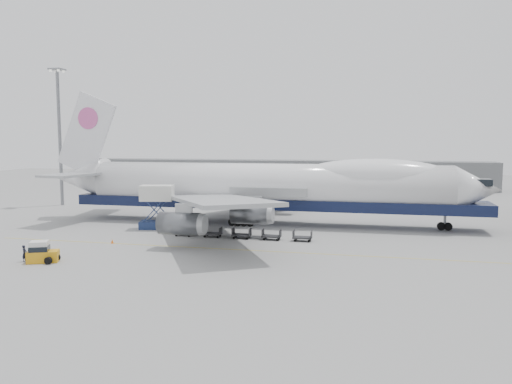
% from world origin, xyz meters
% --- Properties ---
extents(ground, '(260.00, 260.00, 0.00)m').
position_xyz_m(ground, '(0.00, 0.00, 0.00)').
color(ground, gray).
rests_on(ground, ground).
extents(apron_line, '(60.00, 0.15, 0.01)m').
position_xyz_m(apron_line, '(0.00, -6.00, 0.01)').
color(apron_line, gold).
rests_on(apron_line, ground).
extents(hangar, '(110.00, 8.00, 7.00)m').
position_xyz_m(hangar, '(-10.00, 70.00, 3.50)').
color(hangar, slate).
rests_on(hangar, ground).
extents(floodlight_mast, '(2.40, 2.40, 25.43)m').
position_xyz_m(floodlight_mast, '(-42.00, 24.00, 14.27)').
color(floodlight_mast, slate).
rests_on(floodlight_mast, ground).
extents(airliner, '(67.00, 55.30, 19.98)m').
position_xyz_m(airliner, '(0.64, 12.00, 5.62)').
color(airliner, white).
rests_on(airliner, ground).
extents(catering_truck, '(5.22, 4.07, 6.06)m').
position_xyz_m(catering_truck, '(-13.89, 4.52, 3.44)').
color(catering_truck, navy).
rests_on(catering_truck, ground).
extents(baggage_tug, '(3.35, 2.67, 2.17)m').
position_xyz_m(baggage_tug, '(-17.38, -15.96, 0.96)').
color(baggage_tug, orange).
rests_on(baggage_tug, ground).
extents(ground_worker, '(0.54, 0.70, 1.69)m').
position_xyz_m(ground_worker, '(-19.26, -16.11, 0.84)').
color(ground_worker, black).
rests_on(ground_worker, ground).
extents(traffic_cone, '(0.35, 0.35, 0.51)m').
position_xyz_m(traffic_cone, '(-15.06, -5.97, 0.24)').
color(traffic_cone, orange).
rests_on(traffic_cone, ground).
extents(dolly_0, '(2.30, 1.35, 1.30)m').
position_xyz_m(dolly_0, '(-8.38, 0.37, 0.53)').
color(dolly_0, '#2D2D30').
rests_on(dolly_0, ground).
extents(dolly_1, '(2.30, 1.35, 1.30)m').
position_xyz_m(dolly_1, '(-4.54, 0.37, 0.53)').
color(dolly_1, '#2D2D30').
rests_on(dolly_1, ground).
extents(dolly_2, '(2.30, 1.35, 1.30)m').
position_xyz_m(dolly_2, '(-0.70, 0.37, 0.53)').
color(dolly_2, '#2D2D30').
rests_on(dolly_2, ground).
extents(dolly_3, '(2.30, 1.35, 1.30)m').
position_xyz_m(dolly_3, '(3.14, 0.37, 0.53)').
color(dolly_3, '#2D2D30').
rests_on(dolly_3, ground).
extents(dolly_4, '(2.30, 1.35, 1.30)m').
position_xyz_m(dolly_4, '(6.98, 0.37, 0.53)').
color(dolly_4, '#2D2D30').
rests_on(dolly_4, ground).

